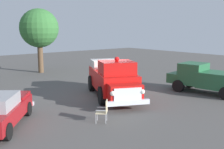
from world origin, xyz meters
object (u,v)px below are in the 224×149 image
(vintage_fire_truck, at_px, (113,78))
(oak_tree_left, at_px, (39,29))
(lawn_chair_near_truck, at_px, (129,80))
(spectator_seated, at_px, (128,78))
(lawn_chair_spare, at_px, (104,110))
(parked_pickup, at_px, (206,78))

(vintage_fire_truck, height_order, oak_tree_left, oak_tree_left)
(lawn_chair_near_truck, height_order, spectator_seated, spectator_seated)
(vintage_fire_truck, distance_m, oak_tree_left, 11.94)
(lawn_chair_spare, bearing_deg, vintage_fire_truck, 45.16)
(parked_pickup, bearing_deg, spectator_seated, 124.45)
(lawn_chair_near_truck, xyz_separation_m, lawn_chair_spare, (-5.73, -4.46, 0.00))
(lawn_chair_spare, distance_m, spectator_seated, 7.14)
(lawn_chair_spare, height_order, spectator_seated, spectator_seated)
(parked_pickup, relative_size, lawn_chair_spare, 4.92)
(oak_tree_left, bearing_deg, spectator_seated, -80.22)
(vintage_fire_truck, height_order, lawn_chair_near_truck, vintage_fire_truck)
(parked_pickup, xyz_separation_m, lawn_chair_spare, (-8.53, -0.15, -0.40))
(parked_pickup, xyz_separation_m, oak_tree_left, (-4.71, 14.62, 3.18))
(vintage_fire_truck, relative_size, parked_pickup, 1.25)
(vintage_fire_truck, distance_m, lawn_chair_spare, 4.58)
(lawn_chair_spare, relative_size, oak_tree_left, 0.17)
(lawn_chair_near_truck, height_order, lawn_chair_spare, same)
(vintage_fire_truck, bearing_deg, lawn_chair_near_truck, 26.23)
(vintage_fire_truck, relative_size, lawn_chair_near_truck, 6.18)
(spectator_seated, distance_m, oak_tree_left, 11.06)
(lawn_chair_spare, bearing_deg, spectator_seated, 38.26)
(oak_tree_left, bearing_deg, vintage_fire_truck, -93.06)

